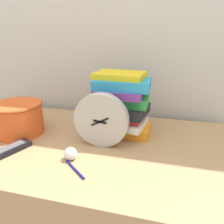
% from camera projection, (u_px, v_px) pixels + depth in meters
% --- Properties ---
extents(wall_back, '(6.00, 0.04, 2.40)m').
position_uv_depth(wall_back, '(109.00, 33.00, 1.16)').
color(wall_back, beige).
rests_on(wall_back, ground_plane).
extents(desk, '(1.26, 0.70, 0.77)m').
position_uv_depth(desk, '(87.00, 212.00, 1.05)').
color(desk, tan).
rests_on(desk, ground_plane).
extents(desk_clock, '(0.22, 0.04, 0.22)m').
position_uv_depth(desk_clock, '(101.00, 120.00, 0.85)').
color(desk_clock, '#B7B2A8').
rests_on(desk_clock, desk).
extents(book_stack, '(0.27, 0.21, 0.27)m').
position_uv_depth(book_stack, '(121.00, 104.00, 0.96)').
color(book_stack, orange).
rests_on(book_stack, desk).
extents(basket, '(0.22, 0.22, 0.14)m').
position_uv_depth(basket, '(18.00, 117.00, 0.97)').
color(basket, '#E05623').
rests_on(basket, desk).
extents(tv_remote, '(0.11, 0.19, 0.02)m').
position_uv_depth(tv_remote, '(7.00, 151.00, 0.82)').
color(tv_remote, black).
rests_on(tv_remote, desk).
extents(crumpled_paper_ball, '(0.05, 0.05, 0.05)m').
position_uv_depth(crumpled_paper_ball, '(71.00, 154.00, 0.78)').
color(crumpled_paper_ball, white).
rests_on(crumpled_paper_ball, desk).
extents(pen, '(0.10, 0.09, 0.01)m').
position_uv_depth(pen, '(75.00, 169.00, 0.72)').
color(pen, navy).
rests_on(pen, desk).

